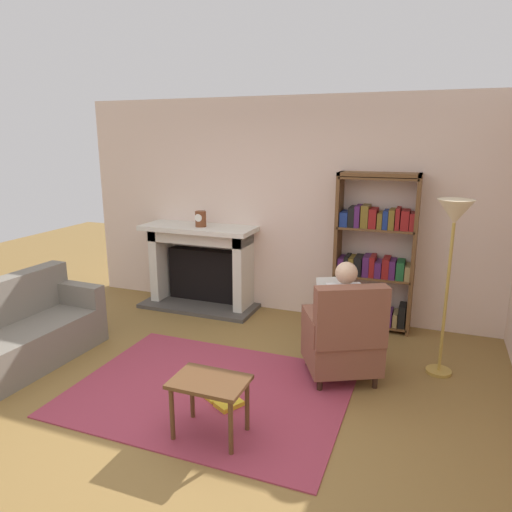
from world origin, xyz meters
The scene contains 12 objects.
ground centered at (0.00, 0.00, 0.00)m, with size 14.00×14.00×0.00m, color olive.
back_wall centered at (0.00, 2.55, 1.35)m, with size 5.60×0.10×2.70m, color beige.
area_rug centered at (0.00, 0.30, 0.01)m, with size 2.40×1.80×0.01m, color #9C3549.
fireplace centered at (-1.09, 2.30, 0.58)m, with size 1.54×0.64×1.10m.
mantel_clock centered at (-1.04, 2.20, 1.20)m, with size 0.14×0.14×0.20m.
bookshelf centered at (1.14, 2.33, 0.89)m, with size 0.90×0.32×1.83m.
armchair_reading centered at (1.07, 0.93, 0.42)m, with size 0.85×0.84×0.97m.
seated_reader centered at (1.01, 1.04, 0.62)m, with size 0.52×0.60×1.14m.
sofa_floral centered at (-2.01, 0.07, 0.32)m, with size 0.78×1.72×0.85m.
side_table centered at (0.30, -0.27, 0.39)m, with size 0.56×0.39×0.47m.
scattered_books centered at (0.09, 0.24, 0.03)m, with size 0.72×0.53×0.04m.
floor_lamp centered at (1.91, 1.41, 1.42)m, with size 0.32×0.32×1.68m.
Camera 1 is at (1.74, -3.08, 2.21)m, focal length 32.95 mm.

